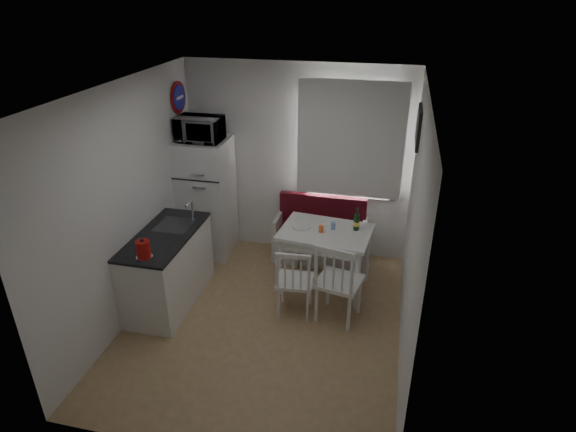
# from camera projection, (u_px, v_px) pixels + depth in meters

# --- Properties ---
(floor) EXTENTS (3.00, 3.50, 0.02)m
(floor) POSITION_uv_depth(u_px,v_px,m) (264.00, 322.00, 5.45)
(floor) COLOR #A08055
(floor) RESTS_ON ground
(ceiling) EXTENTS (3.00, 3.50, 0.02)m
(ceiling) POSITION_uv_depth(u_px,v_px,m) (258.00, 90.00, 4.30)
(ceiling) COLOR white
(ceiling) RESTS_ON wall_back
(wall_back) EXTENTS (3.00, 0.02, 2.60)m
(wall_back) POSITION_uv_depth(u_px,v_px,m) (297.00, 162.00, 6.41)
(wall_back) COLOR white
(wall_back) RESTS_ON floor
(wall_front) EXTENTS (3.00, 0.02, 2.60)m
(wall_front) POSITION_uv_depth(u_px,v_px,m) (193.00, 329.00, 3.35)
(wall_front) COLOR white
(wall_front) RESTS_ON floor
(wall_left) EXTENTS (0.02, 3.50, 2.60)m
(wall_left) POSITION_uv_depth(u_px,v_px,m) (127.00, 205.00, 5.18)
(wall_left) COLOR white
(wall_left) RESTS_ON floor
(wall_right) EXTENTS (0.02, 3.50, 2.60)m
(wall_right) POSITION_uv_depth(u_px,v_px,m) (413.00, 235.00, 4.57)
(wall_right) COLOR white
(wall_right) RESTS_ON floor
(window) EXTENTS (1.22, 0.06, 1.47)m
(window) POSITION_uv_depth(u_px,v_px,m) (351.00, 143.00, 6.10)
(window) COLOR white
(window) RESTS_ON wall_back
(curtain) EXTENTS (1.35, 0.02, 1.50)m
(curtain) POSITION_uv_depth(u_px,v_px,m) (350.00, 141.00, 6.01)
(curtain) COLOR white
(curtain) RESTS_ON wall_back
(kitchen_counter) EXTENTS (0.62, 1.32, 1.16)m
(kitchen_counter) POSITION_uv_depth(u_px,v_px,m) (168.00, 268.00, 5.63)
(kitchen_counter) COLOR white
(kitchen_counter) RESTS_ON floor
(wall_sign) EXTENTS (0.03, 0.40, 0.40)m
(wall_sign) POSITION_uv_depth(u_px,v_px,m) (179.00, 97.00, 6.07)
(wall_sign) COLOR #1A1F9D
(wall_sign) RESTS_ON wall_left
(picture_frame) EXTENTS (0.04, 0.52, 0.42)m
(picture_frame) POSITION_uv_depth(u_px,v_px,m) (418.00, 127.00, 5.21)
(picture_frame) COLOR black
(picture_frame) RESTS_ON wall_right
(bench) EXTENTS (1.24, 0.48, 0.89)m
(bench) POSITION_uv_depth(u_px,v_px,m) (320.00, 240.00, 6.56)
(bench) COLOR white
(bench) RESTS_ON floor
(dining_table) EXTENTS (1.14, 0.85, 0.80)m
(dining_table) POSITION_uv_depth(u_px,v_px,m) (326.00, 237.00, 5.77)
(dining_table) COLOR white
(dining_table) RESTS_ON floor
(chair_left) EXTENTS (0.44, 0.42, 0.47)m
(chair_left) POSITION_uv_depth(u_px,v_px,m) (293.00, 276.00, 5.32)
(chair_left) COLOR white
(chair_left) RESTS_ON floor
(chair_right) EXTENTS (0.56, 0.54, 0.54)m
(chair_right) POSITION_uv_depth(u_px,v_px,m) (338.00, 276.00, 5.17)
(chair_right) COLOR white
(chair_right) RESTS_ON floor
(fridge) EXTENTS (0.65, 0.65, 1.63)m
(fridge) POSITION_uv_depth(u_px,v_px,m) (207.00, 198.00, 6.55)
(fridge) COLOR white
(fridge) RESTS_ON floor
(microwave) EXTENTS (0.56, 0.38, 0.31)m
(microwave) POSITION_uv_depth(u_px,v_px,m) (200.00, 129.00, 6.08)
(microwave) COLOR white
(microwave) RESTS_ON fridge
(kettle) EXTENTS (0.17, 0.17, 0.23)m
(kettle) POSITION_uv_depth(u_px,v_px,m) (143.00, 249.00, 4.90)
(kettle) COLOR #AA0F0D
(kettle) RESTS_ON kitchen_counter
(wine_bottle) EXTENTS (0.07, 0.07, 0.28)m
(wine_bottle) POSITION_uv_depth(u_px,v_px,m) (357.00, 219.00, 5.69)
(wine_bottle) COLOR #123814
(wine_bottle) RESTS_ON dining_table
(drinking_glass_orange) EXTENTS (0.06, 0.06, 0.09)m
(drinking_glass_orange) POSITION_uv_depth(u_px,v_px,m) (321.00, 229.00, 5.68)
(drinking_glass_orange) COLOR orange
(drinking_glass_orange) RESTS_ON dining_table
(drinking_glass_blue) EXTENTS (0.05, 0.05, 0.09)m
(drinking_glass_blue) POSITION_uv_depth(u_px,v_px,m) (333.00, 226.00, 5.74)
(drinking_glass_blue) COLOR #85ABE3
(drinking_glass_blue) RESTS_ON dining_table
(plate) EXTENTS (0.22, 0.22, 0.02)m
(plate) POSITION_uv_depth(u_px,v_px,m) (301.00, 227.00, 5.81)
(plate) COLOR white
(plate) RESTS_ON dining_table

